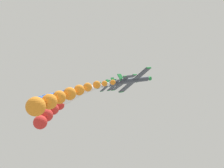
{
  "coord_description": "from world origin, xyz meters",
  "views": [
    {
      "loc": [
        59.3,
        -64.1,
        130.9
      ],
      "look_at": [
        0.0,
        0.0,
        121.81
      ],
      "focal_mm": 38.13,
      "sensor_mm": 36.0,
      "label": 1
    }
  ],
  "objects_px": {
    "airplane_left_inner": "(104,84)",
    "airplane_right_outer": "(125,82)",
    "airplane_right_inner": "(109,85)",
    "airplane_left_outer": "(118,83)",
    "airplane_trailing": "(136,80)",
    "airplane_lead": "(103,84)"
  },
  "relations": [
    {
      "from": "airplane_left_outer",
      "to": "airplane_right_inner",
      "type": "bearing_deg",
      "value": 145.57
    },
    {
      "from": "airplane_right_outer",
      "to": "airplane_left_outer",
      "type": "bearing_deg",
      "value": 139.51
    },
    {
      "from": "airplane_left_inner",
      "to": "airplane_right_inner",
      "type": "distance_m",
      "value": 13.59
    },
    {
      "from": "airplane_lead",
      "to": "airplane_left_outer",
      "type": "bearing_deg",
      "value": -38.14
    },
    {
      "from": "airplane_right_inner",
      "to": "airplane_trailing",
      "type": "bearing_deg",
      "value": -38.9
    },
    {
      "from": "airplane_right_inner",
      "to": "airplane_left_inner",
      "type": "bearing_deg",
      "value": 143.38
    },
    {
      "from": "airplane_left_outer",
      "to": "airplane_right_outer",
      "type": "distance_m",
      "value": 14.19
    },
    {
      "from": "airplane_left_inner",
      "to": "airplane_left_outer",
      "type": "relative_size",
      "value": 1.0
    },
    {
      "from": "airplane_right_outer",
      "to": "airplane_left_inner",
      "type": "bearing_deg",
      "value": 142.83
    },
    {
      "from": "airplane_right_inner",
      "to": "airplane_right_outer",
      "type": "height_order",
      "value": "airplane_right_outer"
    },
    {
      "from": "airplane_left_inner",
      "to": "airplane_right_outer",
      "type": "xyz_separation_m",
      "value": [
        33.39,
        -25.32,
        4.93
      ]
    },
    {
      "from": "airplane_left_outer",
      "to": "airplane_trailing",
      "type": "relative_size",
      "value": 1.0
    },
    {
      "from": "airplane_lead",
      "to": "airplane_right_inner",
      "type": "distance_m",
      "value": 29.32
    },
    {
      "from": "airplane_left_inner",
      "to": "airplane_trailing",
      "type": "relative_size",
      "value": 1.0
    },
    {
      "from": "airplane_left_inner",
      "to": "airplane_trailing",
      "type": "distance_m",
      "value": 57.82
    },
    {
      "from": "airplane_right_inner",
      "to": "airplane_left_outer",
      "type": "bearing_deg",
      "value": -34.43
    },
    {
      "from": "airplane_left_inner",
      "to": "airplane_trailing",
      "type": "xyz_separation_m",
      "value": [
        45.01,
        -35.63,
        6.92
      ]
    },
    {
      "from": "airplane_right_outer",
      "to": "airplane_right_inner",
      "type": "bearing_deg",
      "value": 142.56
    },
    {
      "from": "airplane_trailing",
      "to": "airplane_right_outer",
      "type": "bearing_deg",
      "value": 138.42
    },
    {
      "from": "airplane_left_inner",
      "to": "airplane_right_inner",
      "type": "xyz_separation_m",
      "value": [
        10.88,
        -8.08,
        1.05
      ]
    },
    {
      "from": "airplane_left_inner",
      "to": "airplane_right_outer",
      "type": "relative_size",
      "value": 1.0
    },
    {
      "from": "airplane_right_inner",
      "to": "airplane_left_outer",
      "type": "distance_m",
      "value": 14.47
    }
  ]
}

